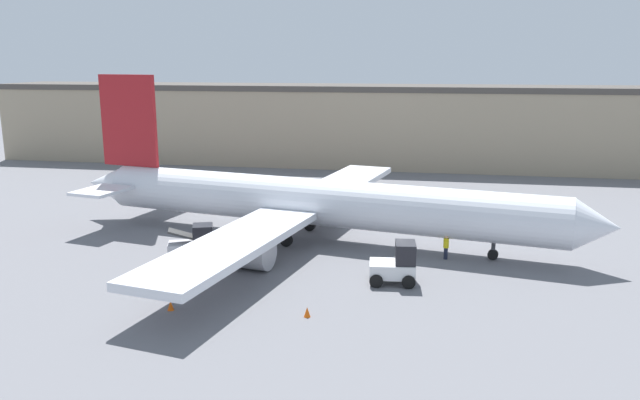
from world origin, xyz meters
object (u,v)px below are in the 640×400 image
(baggage_tug, at_px, (396,264))
(belt_loader_truck, at_px, (194,243))
(airplane, at_px, (306,201))
(safety_cone_near, at_px, (307,312))
(safety_cone_far, at_px, (171,305))
(ground_crew_worker, at_px, (446,246))

(baggage_tug, relative_size, belt_loader_truck, 0.87)
(airplane, bearing_deg, safety_cone_near, -67.18)
(safety_cone_far, bearing_deg, ground_crew_worker, 38.51)
(ground_crew_worker, bearing_deg, airplane, -7.71)
(safety_cone_near, bearing_deg, safety_cone_far, -176.59)
(belt_loader_truck, bearing_deg, ground_crew_worker, -8.85)
(belt_loader_truck, xyz_separation_m, safety_cone_near, (9.47, -8.20, -0.84))
(ground_crew_worker, distance_m, baggage_tug, 6.07)
(ground_crew_worker, bearing_deg, safety_cone_near, 65.85)
(baggage_tug, bearing_deg, safety_cone_far, -156.50)
(airplane, bearing_deg, baggage_tug, -37.72)
(airplane, relative_size, baggage_tug, 14.19)
(belt_loader_truck, relative_size, safety_cone_far, 6.10)
(baggage_tug, distance_m, belt_loader_truck, 13.92)
(safety_cone_far, bearing_deg, safety_cone_near, 3.41)
(belt_loader_truck, bearing_deg, safety_cone_near, -60.25)
(airplane, height_order, ground_crew_worker, airplane)
(safety_cone_near, distance_m, safety_cone_far, 7.48)
(baggage_tug, xyz_separation_m, safety_cone_far, (-11.75, -6.51, -0.88))
(airplane, xyz_separation_m, ground_crew_worker, (10.36, -3.06, -2.03))
(belt_loader_truck, bearing_deg, safety_cone_far, -96.28)
(safety_cone_near, bearing_deg, baggage_tug, 54.76)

